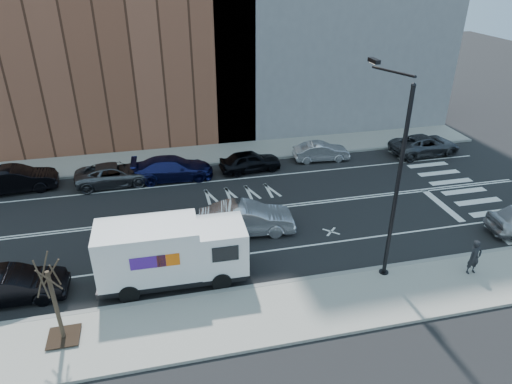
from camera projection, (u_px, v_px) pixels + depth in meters
name	position (u px, v px, depth m)	size (l,w,h in m)	color
ground	(213.00, 214.00, 26.39)	(120.00, 120.00, 0.00)	black
sidewalk_near	(243.00, 318.00, 18.75)	(44.00, 3.60, 0.15)	gray
sidewalk_far	(196.00, 155.00, 33.96)	(44.00, 3.60, 0.15)	gray
curb_near	(235.00, 290.00, 20.30)	(44.00, 0.25, 0.17)	gray
curb_far	(199.00, 165.00, 32.40)	(44.00, 0.25, 0.17)	gray
crosswalk	(457.00, 186.00, 29.58)	(3.00, 14.00, 0.01)	white
road_markings	(213.00, 214.00, 26.39)	(40.00, 8.60, 0.01)	white
streetlight	(393.00, 173.00, 19.47)	(0.44, 4.02, 9.34)	black
street_tree	(58.00, 312.00, 17.06)	(1.20, 1.20, 3.75)	black
fedex_van	(171.00, 252.00, 20.29)	(6.71, 2.48, 3.05)	black
far_parked_b	(16.00, 179.00, 28.66)	(1.71, 4.90, 1.62)	black
far_parked_c	(115.00, 174.00, 29.61)	(2.30, 4.98, 1.38)	#4E5056
far_parked_d	(173.00, 168.00, 30.26)	(2.15, 5.28, 1.53)	#171B53
far_parked_e	(250.00, 161.00, 31.42)	(1.70, 4.23, 1.44)	black
far_parked_f	(321.00, 152.00, 33.10)	(1.40, 4.01, 1.32)	#B8B8BD
far_parked_g	(425.00, 145.00, 34.09)	(2.42, 5.25, 1.46)	#414348
driving_sedan	(247.00, 219.00, 24.32)	(1.77, 5.07, 1.67)	silver
near_parked_rear_a	(11.00, 286.00, 19.53)	(1.58, 4.52, 1.49)	black
pedestrian	(475.00, 257.00, 20.92)	(0.63, 0.41, 1.73)	black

